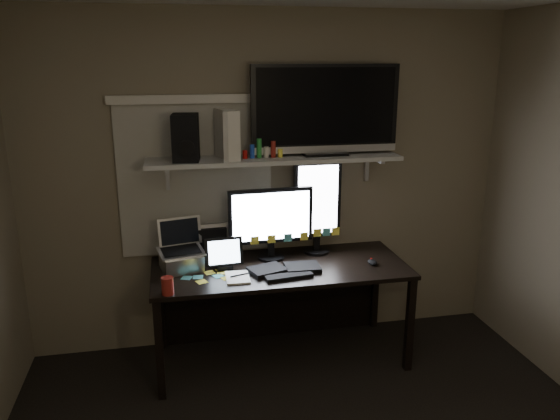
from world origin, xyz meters
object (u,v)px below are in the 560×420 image
object	(u,v)px
speaker	(186,138)
monitor_landscape	(271,223)
tv	(325,110)
cup	(168,286)
mouse	(373,262)
tablet	(224,253)
desk	(277,282)
keyboard	(285,269)
monitor_portrait	(317,207)
laptop	(181,247)
game_console	(227,134)

from	to	relation	value
speaker	monitor_landscape	bearing A→B (deg)	5.84
monitor_landscape	tv	distance (m)	0.90
monitor_landscape	cup	size ratio (longest dim) A/B	5.51
monitor_landscape	mouse	bearing A→B (deg)	-23.98
tablet	cup	size ratio (longest dim) A/B	2.33
desk	tablet	size ratio (longest dim) A/B	6.88
monitor_landscape	tv	xyz separation A→B (m)	(0.41, 0.06, 0.80)
keyboard	mouse	distance (m)	0.64
desk	mouse	bearing A→B (deg)	-19.16
monitor_portrait	laptop	bearing A→B (deg)	-172.14
desk	monitor_portrait	distance (m)	0.64
monitor_portrait	tablet	distance (m)	0.79
cup	speaker	distance (m)	1.00
desk	game_console	xyz separation A→B (m)	(-0.33, 0.09, 1.10)
tv	mouse	bearing A→B (deg)	-48.25
mouse	tv	world-z (taller)	tv
laptop	game_console	bearing A→B (deg)	9.79
desk	keyboard	bearing A→B (deg)	-86.43
desk	tablet	distance (m)	0.50
desk	laptop	size ratio (longest dim) A/B	5.26
mouse	monitor_portrait	bearing A→B (deg)	131.52
cup	tv	distance (m)	1.63
tv	speaker	world-z (taller)	tv
monitor_landscape	tablet	size ratio (longest dim) A/B	2.37
tablet	tv	bearing A→B (deg)	9.84
desk	laptop	xyz separation A→B (m)	(-0.69, -0.06, 0.35)
cup	speaker	bearing A→B (deg)	71.11
monitor_portrait	desk	bearing A→B (deg)	-163.44
mouse	desk	bearing A→B (deg)	158.02
desk	monitor_landscape	bearing A→B (deg)	132.56
mouse	cup	xyz separation A→B (m)	(-1.44, -0.22, 0.04)
tablet	laptop	xyz separation A→B (m)	(-0.29, 0.04, 0.06)
tv	game_console	distance (m)	0.72
mouse	cup	bearing A→B (deg)	-174.13
desk	tv	size ratio (longest dim) A/B	1.70
mouse	tv	size ratio (longest dim) A/B	0.09
tablet	speaker	world-z (taller)	speaker
keyboard	cup	xyz separation A→B (m)	(-0.80, -0.23, 0.04)
monitor_landscape	speaker	world-z (taller)	speaker
tablet	tv	world-z (taller)	tv
game_console	speaker	distance (m)	0.29
desk	speaker	xyz separation A→B (m)	(-0.62, 0.05, 1.08)
tv	laptop	bearing A→B (deg)	-171.39
monitor_landscape	cup	bearing A→B (deg)	-149.81
monitor_landscape	mouse	size ratio (longest dim) A/B	6.30
tv	monitor_portrait	bearing A→B (deg)	165.11
desk	cup	xyz separation A→B (m)	(-0.78, -0.45, 0.23)
monitor_landscape	monitor_portrait	distance (m)	0.38
keyboard	laptop	xyz separation A→B (m)	(-0.70, 0.16, 0.16)
keyboard	game_console	world-z (taller)	game_console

